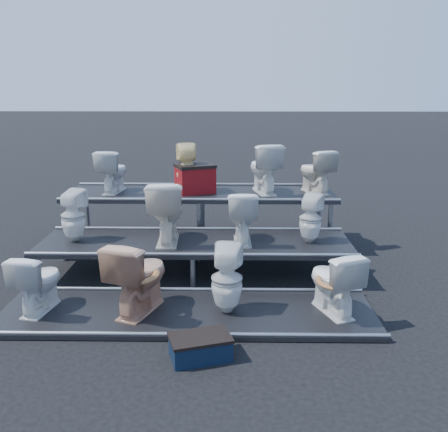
{
  "coord_description": "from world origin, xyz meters",
  "views": [
    {
      "loc": [
        0.49,
        -6.44,
        2.55
      ],
      "look_at": [
        0.39,
        0.1,
        0.79
      ],
      "focal_mm": 40.0,
      "sensor_mm": 36.0,
      "label": 1
    }
  ],
  "objects_px": {
    "toilet_0": "(38,281)",
    "toilet_4": "(73,216)",
    "toilet_9": "(187,168)",
    "toilet_1": "(139,275)",
    "toilet_2": "(227,279)",
    "toilet_5": "(166,211)",
    "toilet_3": "(333,281)",
    "toilet_6": "(242,216)",
    "toilet_11": "(315,171)",
    "toilet_7": "(311,218)",
    "red_crate": "(195,180)",
    "toilet_10": "(264,168)",
    "toilet_8": "(113,171)",
    "step_stool": "(200,349)"
  },
  "relations": [
    {
      "from": "toilet_9",
      "to": "toilet_7",
      "type": "bearing_deg",
      "value": 134.12
    },
    {
      "from": "toilet_7",
      "to": "toilet_1",
      "type": "bearing_deg",
      "value": 56.92
    },
    {
      "from": "toilet_8",
      "to": "toilet_11",
      "type": "distance_m",
      "value": 3.19
    },
    {
      "from": "toilet_0",
      "to": "toilet_2",
      "type": "distance_m",
      "value": 2.11
    },
    {
      "from": "toilet_1",
      "to": "toilet_3",
      "type": "relative_size",
      "value": 1.15
    },
    {
      "from": "toilet_10",
      "to": "toilet_0",
      "type": "bearing_deg",
      "value": 31.9
    },
    {
      "from": "toilet_1",
      "to": "toilet_8",
      "type": "relative_size",
      "value": 1.25
    },
    {
      "from": "toilet_11",
      "to": "red_crate",
      "type": "relative_size",
      "value": 1.24
    },
    {
      "from": "toilet_7",
      "to": "toilet_9",
      "type": "xyz_separation_m",
      "value": [
        -1.76,
        1.3,
        0.45
      ]
    },
    {
      "from": "red_crate",
      "to": "toilet_11",
      "type": "bearing_deg",
      "value": -22.11
    },
    {
      "from": "toilet_1",
      "to": "toilet_4",
      "type": "height_order",
      "value": "toilet_4"
    },
    {
      "from": "toilet_4",
      "to": "toilet_11",
      "type": "bearing_deg",
      "value": -142.62
    },
    {
      "from": "toilet_0",
      "to": "toilet_1",
      "type": "distance_m",
      "value": 1.13
    },
    {
      "from": "toilet_1",
      "to": "toilet_8",
      "type": "distance_m",
      "value": 2.83
    },
    {
      "from": "toilet_5",
      "to": "toilet_6",
      "type": "distance_m",
      "value": 1.02
    },
    {
      "from": "toilet_6",
      "to": "toilet_9",
      "type": "distance_m",
      "value": 1.61
    },
    {
      "from": "toilet_3",
      "to": "toilet_7",
      "type": "distance_m",
      "value": 1.35
    },
    {
      "from": "toilet_11",
      "to": "toilet_4",
      "type": "bearing_deg",
      "value": -3.32
    },
    {
      "from": "red_crate",
      "to": "toilet_0",
      "type": "bearing_deg",
      "value": -143.3
    },
    {
      "from": "toilet_0",
      "to": "toilet_5",
      "type": "bearing_deg",
      "value": -124.56
    },
    {
      "from": "toilet_10",
      "to": "toilet_7",
      "type": "bearing_deg",
      "value": 100.47
    },
    {
      "from": "toilet_4",
      "to": "toilet_6",
      "type": "bearing_deg",
      "value": -163.3
    },
    {
      "from": "toilet_1",
      "to": "toilet_7",
      "type": "height_order",
      "value": "toilet_7"
    },
    {
      "from": "toilet_4",
      "to": "toilet_2",
      "type": "bearing_deg",
      "value": 164.74
    },
    {
      "from": "toilet_9",
      "to": "toilet_8",
      "type": "bearing_deg",
      "value": -9.35
    },
    {
      "from": "toilet_9",
      "to": "step_stool",
      "type": "distance_m",
      "value": 3.7
    },
    {
      "from": "toilet_6",
      "to": "toilet_11",
      "type": "relative_size",
      "value": 1.03
    },
    {
      "from": "toilet_1",
      "to": "red_crate",
      "type": "height_order",
      "value": "red_crate"
    },
    {
      "from": "toilet_3",
      "to": "toilet_6",
      "type": "distance_m",
      "value": 1.68
    },
    {
      "from": "toilet_7",
      "to": "step_stool",
      "type": "distance_m",
      "value": 2.67
    },
    {
      "from": "toilet_7",
      "to": "toilet_9",
      "type": "bearing_deg",
      "value": -11.59
    },
    {
      "from": "toilet_5",
      "to": "toilet_8",
      "type": "distance_m",
      "value": 1.67
    },
    {
      "from": "toilet_5",
      "to": "toilet_10",
      "type": "relative_size",
      "value": 1.08
    },
    {
      "from": "toilet_7",
      "to": "toilet_10",
      "type": "xyz_separation_m",
      "value": [
        -0.55,
        1.3,
        0.46
      ]
    },
    {
      "from": "toilet_2",
      "to": "toilet_5",
      "type": "height_order",
      "value": "toilet_5"
    },
    {
      "from": "toilet_9",
      "to": "toilet_11",
      "type": "xyz_separation_m",
      "value": [
        2.01,
        0.0,
        -0.04
      ]
    },
    {
      "from": "toilet_1",
      "to": "toilet_2",
      "type": "height_order",
      "value": "toilet_1"
    },
    {
      "from": "toilet_3",
      "to": "toilet_10",
      "type": "xyz_separation_m",
      "value": [
        -0.62,
        2.6,
        0.83
      ]
    },
    {
      "from": "toilet_4",
      "to": "toilet_9",
      "type": "relative_size",
      "value": 0.92
    },
    {
      "from": "toilet_1",
      "to": "toilet_11",
      "type": "xyz_separation_m",
      "value": [
        2.34,
        2.6,
        0.72
      ]
    },
    {
      "from": "toilet_10",
      "to": "toilet_11",
      "type": "relative_size",
      "value": 1.14
    },
    {
      "from": "toilet_6",
      "to": "red_crate",
      "type": "height_order",
      "value": "red_crate"
    },
    {
      "from": "red_crate",
      "to": "toilet_9",
      "type": "bearing_deg",
      "value": 158.68
    },
    {
      "from": "toilet_8",
      "to": "step_stool",
      "type": "distance_m",
      "value": 3.99
    },
    {
      "from": "toilet_1",
      "to": "toilet_4",
      "type": "distance_m",
      "value": 1.74
    },
    {
      "from": "toilet_6",
      "to": "toilet_10",
      "type": "relative_size",
      "value": 0.91
    },
    {
      "from": "toilet_2",
      "to": "toilet_9",
      "type": "height_order",
      "value": "toilet_9"
    },
    {
      "from": "toilet_0",
      "to": "toilet_4",
      "type": "relative_size",
      "value": 0.97
    },
    {
      "from": "toilet_1",
      "to": "toilet_7",
      "type": "relative_size",
      "value": 1.28
    },
    {
      "from": "toilet_1",
      "to": "toilet_6",
      "type": "height_order",
      "value": "toilet_6"
    }
  ]
}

